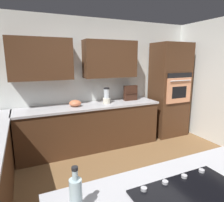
% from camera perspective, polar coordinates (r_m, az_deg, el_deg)
% --- Properties ---
extents(ground_plane, '(14.00, 14.00, 0.00)m').
position_cam_1_polar(ground_plane, '(2.90, 8.25, -26.08)').
color(ground_plane, brown).
extents(wall_back, '(6.00, 0.44, 2.60)m').
position_cam_1_polar(wall_back, '(4.14, -7.49, 6.94)').
color(wall_back, silver).
rests_on(wall_back, ground).
extents(lower_cabinets_back, '(2.80, 0.60, 0.86)m').
position_cam_1_polar(lower_cabinets_back, '(4.04, -6.13, -7.66)').
color(lower_cabinets_back, '#472B19').
rests_on(lower_cabinets_back, ground).
extents(countertop_back, '(2.84, 0.64, 0.04)m').
position_cam_1_polar(countertop_back, '(3.91, -6.27, -1.44)').
color(countertop_back, '#B2B2B7').
rests_on(countertop_back, lower_cabinets_back).
extents(wall_oven, '(0.80, 0.66, 2.14)m').
position_cam_1_polar(wall_oven, '(4.83, 16.24, 3.05)').
color(wall_oven, '#472B19').
rests_on(wall_oven, ground).
extents(cooktop, '(0.76, 0.56, 0.03)m').
position_cam_1_polar(cooktop, '(1.51, 23.92, -24.83)').
color(cooktop, black).
rests_on(cooktop, island_top).
extents(blender, '(0.15, 0.15, 0.32)m').
position_cam_1_polar(blender, '(4.01, -1.59, 1.26)').
color(blender, beige).
rests_on(blender, countertop_back).
extents(mixing_bowl, '(0.23, 0.23, 0.13)m').
position_cam_1_polar(mixing_bowl, '(3.82, -10.60, -0.64)').
color(mixing_bowl, '#CC724C').
rests_on(mixing_bowl, countertop_back).
extents(spice_rack, '(0.29, 0.11, 0.32)m').
position_cam_1_polar(spice_rack, '(4.33, 5.37, 2.33)').
color(spice_rack, '#381E14').
rests_on(spice_rack, countertop_back).
extents(oil_bottle, '(0.07, 0.07, 0.30)m').
position_cam_1_polar(oil_bottle, '(1.27, -10.39, -25.18)').
color(oil_bottle, silver).
rests_on(oil_bottle, island_top).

